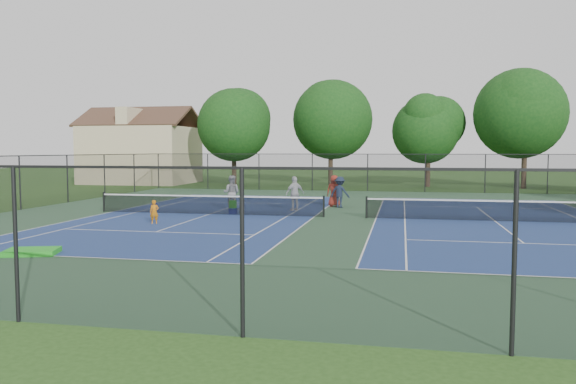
% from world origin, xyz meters
% --- Properties ---
extents(ground, '(140.00, 140.00, 0.00)m').
position_xyz_m(ground, '(0.00, 0.00, 0.00)').
color(ground, '#234716').
rests_on(ground, ground).
extents(court_pad, '(36.00, 36.00, 0.01)m').
position_xyz_m(court_pad, '(0.00, 0.00, 0.00)').
color(court_pad, '#2B4D35').
rests_on(court_pad, ground).
extents(tennis_court_left, '(12.00, 23.83, 1.07)m').
position_xyz_m(tennis_court_left, '(-7.00, 0.00, 0.10)').
color(tennis_court_left, navy).
rests_on(tennis_court_left, ground).
extents(tennis_court_right, '(12.00, 23.83, 1.07)m').
position_xyz_m(tennis_court_right, '(7.00, 0.00, 0.10)').
color(tennis_court_right, navy).
rests_on(tennis_court_right, ground).
extents(perimeter_fence, '(36.08, 36.08, 3.02)m').
position_xyz_m(perimeter_fence, '(0.00, 0.00, 1.60)').
color(perimeter_fence, black).
rests_on(perimeter_fence, ground).
extents(tree_back_a, '(6.80, 6.80, 9.15)m').
position_xyz_m(tree_back_a, '(-13.00, 24.00, 6.04)').
color(tree_back_a, '#2D2116').
rests_on(tree_back_a, ground).
extents(tree_back_b, '(7.60, 7.60, 10.03)m').
position_xyz_m(tree_back_b, '(-4.00, 26.00, 6.60)').
color(tree_back_b, '#2D2116').
rests_on(tree_back_b, ground).
extents(tree_back_c, '(6.00, 6.00, 8.40)m').
position_xyz_m(tree_back_c, '(5.00, 25.00, 5.48)').
color(tree_back_c, '#2D2116').
rests_on(tree_back_c, ground).
extents(tree_back_d, '(7.80, 7.80, 10.37)m').
position_xyz_m(tree_back_d, '(13.00, 24.00, 6.82)').
color(tree_back_d, '#2D2116').
rests_on(tree_back_d, ground).
extents(clapboard_house, '(10.80, 8.10, 7.65)m').
position_xyz_m(clapboard_house, '(-23.00, 25.00, 3.09)').
color(clapboard_house, tan).
rests_on(clapboard_house, ground).
extents(child_player, '(0.46, 0.38, 1.08)m').
position_xyz_m(child_player, '(-8.16, -4.05, 0.54)').
color(child_player, orange).
rests_on(child_player, ground).
extents(instructor, '(0.96, 0.76, 1.93)m').
position_xyz_m(instructor, '(-6.52, 2.32, 0.96)').
color(instructor, gray).
rests_on(instructor, ground).
extents(bystander_a, '(1.14, 1.07, 1.89)m').
position_xyz_m(bystander_a, '(-3.01, 2.62, 0.95)').
color(bystander_a, silver).
rests_on(bystander_a, ground).
extents(bystander_b, '(1.32, 1.01, 1.80)m').
position_xyz_m(bystander_b, '(-0.77, 4.75, 0.90)').
color(bystander_b, '#182134').
rests_on(bystander_b, ground).
extents(bystander_c, '(0.94, 0.64, 1.86)m').
position_xyz_m(bystander_c, '(-1.16, 5.27, 0.93)').
color(bystander_c, maroon).
rests_on(bystander_c, ground).
extents(ball_crate, '(0.44, 0.34, 0.32)m').
position_xyz_m(ball_crate, '(-5.85, 0.40, 0.16)').
color(ball_crate, navy).
rests_on(ball_crate, ground).
extents(ball_hopper, '(0.36, 0.30, 0.40)m').
position_xyz_m(ball_hopper, '(-5.85, 0.40, 0.51)').
color(ball_hopper, green).
rests_on(ball_hopper, ball_crate).
extents(green_tarp, '(1.80, 1.46, 0.17)m').
position_xyz_m(green_tarp, '(-8.77, -11.73, 0.09)').
color(green_tarp, green).
rests_on(green_tarp, ground).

